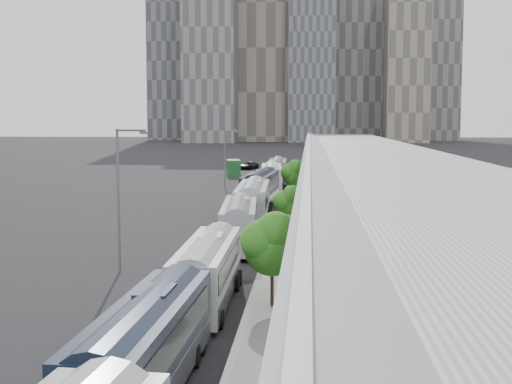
# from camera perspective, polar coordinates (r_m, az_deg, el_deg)

# --- Properties ---
(sidewalk) EXTENTS (10.00, 170.00, 0.12)m
(sidewalk) POSITION_cam_1_polar(r_m,az_deg,el_deg) (59.67, 5.99, -3.47)
(sidewalk) COLOR gray
(sidewalk) RESTS_ON ground
(lane_line) EXTENTS (0.12, 160.00, 0.02)m
(lane_line) POSITION_cam_1_polar(r_m,az_deg,el_deg) (60.29, -4.06, -3.41)
(lane_line) COLOR gold
(lane_line) RESTS_ON ground
(depot) EXTENTS (12.45, 160.40, 7.20)m
(depot) POSITION_cam_1_polar(r_m,az_deg,el_deg) (59.47, 9.87, -0.20)
(depot) COLOR gray
(depot) RESTS_ON ground
(skyline) EXTENTS (145.00, 64.00, 120.00)m
(skyline) POSITION_cam_1_polar(r_m,az_deg,el_deg) (330.77, 2.59, 12.94)
(skyline) COLOR slate
(skyline) RESTS_ON ground
(bus_1) EXTENTS (2.81, 12.11, 3.52)m
(bus_1) POSITION_cam_1_polar(r_m,az_deg,el_deg) (25.59, -8.73, -12.84)
(bus_1) COLOR black
(bus_1) RESTS_ON ground
(bus_2) EXTENTS (2.70, 12.01, 3.50)m
(bus_2) POSITION_cam_1_polar(r_m,az_deg,el_deg) (37.50, -3.89, -6.78)
(bus_2) COLOR #B8B8BA
(bus_2) RESTS_ON ground
(bus_3) EXTENTS (3.32, 12.57, 3.63)m
(bus_3) POSITION_cam_1_polar(r_m,az_deg,el_deg) (53.86, -1.34, -2.86)
(bus_3) COLOR gray
(bus_3) RESTS_ON ground
(bus_4) EXTENTS (3.16, 13.60, 3.95)m
(bus_4) POSITION_cam_1_polar(r_m,az_deg,el_deg) (65.98, -0.26, -1.14)
(bus_4) COLOR #A3A6AD
(bus_4) RESTS_ON ground
(bus_5) EXTENTS (3.57, 13.74, 3.98)m
(bus_5) POSITION_cam_1_polar(r_m,az_deg,el_deg) (79.71, 0.37, 0.06)
(bus_5) COLOR black
(bus_5) RESTS_ON ground
(bus_6) EXTENTS (3.39, 13.23, 3.83)m
(bus_6) POSITION_cam_1_polar(r_m,az_deg,el_deg) (94.78, 1.25, 0.94)
(bus_6) COLOR white
(bus_6) RESTS_ON ground
(bus_7) EXTENTS (2.91, 13.00, 3.79)m
(bus_7) POSITION_cam_1_polar(r_m,az_deg,el_deg) (108.98, 1.73, 1.56)
(bus_7) COLOR slate
(bus_7) RESTS_ON ground
(tree_1) EXTENTS (2.93, 2.93, 5.06)m
(tree_1) POSITION_cam_1_polar(r_m,az_deg,el_deg) (36.33, 1.30, -3.79)
(tree_1) COLOR black
(tree_1) RESTS_ON ground
(tree_2) EXTENTS (2.28, 2.28, 4.23)m
(tree_2) POSITION_cam_1_polar(r_m,az_deg,el_deg) (57.46, 2.74, -0.77)
(tree_2) COLOR black
(tree_2) RESTS_ON ground
(tree_3) EXTENTS (2.73, 2.73, 5.08)m
(tree_3) POSITION_cam_1_polar(r_m,az_deg,el_deg) (81.70, 3.06, 1.62)
(tree_3) COLOR black
(tree_3) RESTS_ON ground
(street_lamp_near) EXTENTS (2.04, 0.22, 9.09)m
(street_lamp_near) POSITION_cam_1_polar(r_m,az_deg,el_deg) (45.46, -10.74, 0.14)
(street_lamp_near) COLOR #59595E
(street_lamp_near) RESTS_ON ground
(street_lamp_far) EXTENTS (2.04, 0.22, 8.26)m
(street_lamp_far) POSITION_cam_1_polar(r_m,az_deg,el_deg) (100.70, -2.40, 3.04)
(street_lamp_far) COLOR #59595E
(street_lamp_far) RESTS_ON ground
(shipping_container) EXTENTS (3.02, 5.84, 2.87)m
(shipping_container) POSITION_cam_1_polar(r_m,az_deg,el_deg) (121.42, -1.83, 1.92)
(shipping_container) COLOR #144320
(shipping_container) RESTS_ON ground
(suv) EXTENTS (4.18, 5.99, 1.52)m
(suv) POSITION_cam_1_polar(r_m,az_deg,el_deg) (139.00, -0.63, 2.13)
(suv) COLOR black
(suv) RESTS_ON ground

